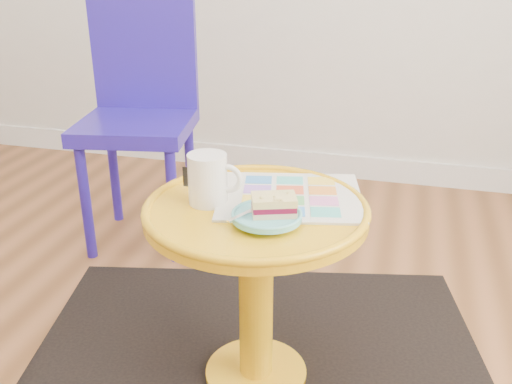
% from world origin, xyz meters
% --- Properties ---
extents(rug, '(1.50, 1.35, 0.01)m').
position_xyz_m(rug, '(0.53, 0.42, 0.00)').
color(rug, black).
rests_on(rug, ground).
extents(side_table, '(0.55, 0.55, 0.52)m').
position_xyz_m(side_table, '(0.53, 0.42, 0.37)').
color(side_table, gold).
rests_on(side_table, ground).
extents(chair, '(0.48, 0.48, 0.93)m').
position_xyz_m(chair, '(-0.14, 1.17, 0.54)').
color(chair, '#261799').
rests_on(chair, ground).
extents(newspaper, '(0.41, 0.37, 0.01)m').
position_xyz_m(newspaper, '(0.60, 0.50, 0.52)').
color(newspaper, silver).
rests_on(newspaper, side_table).
extents(mug, '(0.14, 0.10, 0.13)m').
position_xyz_m(mug, '(0.41, 0.42, 0.59)').
color(mug, white).
rests_on(mug, side_table).
extents(plate, '(0.16, 0.16, 0.02)m').
position_xyz_m(plate, '(0.58, 0.34, 0.54)').
color(plate, '#5DBEC4').
rests_on(plate, newspaper).
extents(cake_slice, '(0.12, 0.10, 0.04)m').
position_xyz_m(cake_slice, '(0.59, 0.35, 0.57)').
color(cake_slice, '#D3BC8C').
rests_on(cake_slice, plate).
extents(fork, '(0.08, 0.14, 0.00)m').
position_xyz_m(fork, '(0.54, 0.35, 0.55)').
color(fork, silver).
rests_on(fork, plate).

